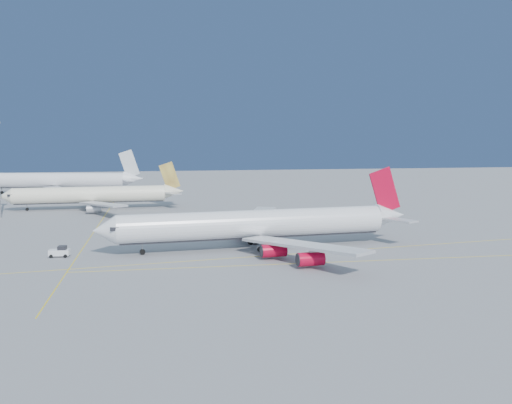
% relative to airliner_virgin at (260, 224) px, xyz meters
% --- Properties ---
extents(ground, '(500.00, 500.00, 0.00)m').
position_rel_airliner_virgin_xyz_m(ground, '(1.52, -1.74, -5.25)').
color(ground, slate).
rests_on(ground, ground).
extents(taxiway_lines, '(118.86, 140.00, 0.02)m').
position_rel_airliner_virgin_xyz_m(taxiway_lines, '(-13.19, 4.61, -5.24)').
color(taxiway_lines, yellow).
rests_on(taxiway_lines, ground).
extents(airliner_virgin, '(70.61, 63.11, 17.41)m').
position_rel_airliner_virgin_xyz_m(airliner_virgin, '(0.00, 0.00, 0.00)').
color(airliner_virgin, white).
rests_on(airliner_virgin, ground).
extents(airliner_etihad, '(58.89, 54.37, 15.37)m').
position_rel_airliner_virgin_xyz_m(airliner_etihad, '(-43.16, 71.10, -0.57)').
color(airliner_etihad, '#F1E9CD').
rests_on(airliner_etihad, ground).
extents(airliner_third, '(67.55, 61.71, 18.14)m').
position_rel_airliner_virgin_xyz_m(airliner_third, '(-61.97, 119.70, 0.24)').
color(airliner_third, white).
rests_on(airliner_third, ground).
extents(pushback_tug, '(4.16, 2.72, 2.27)m').
position_rel_airliner_virgin_xyz_m(pushback_tug, '(-41.91, -2.04, -4.20)').
color(pushback_tug, white).
rests_on(pushback_tug, ground).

